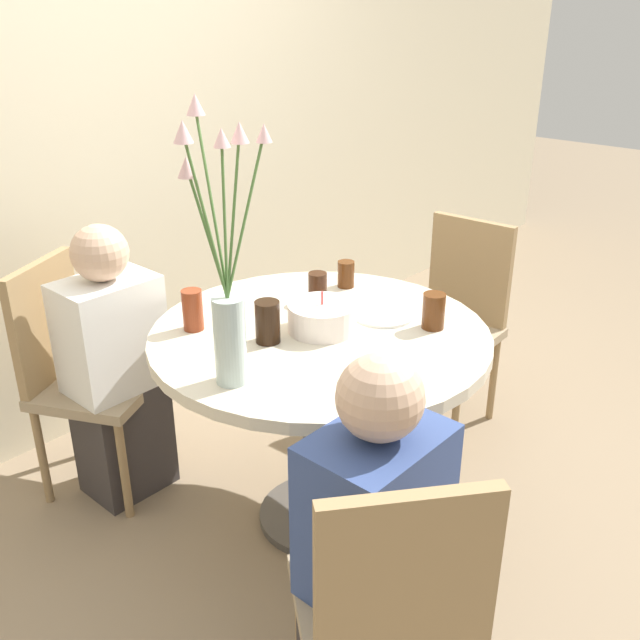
% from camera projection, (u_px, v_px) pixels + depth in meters
% --- Properties ---
extents(ground_plane, '(16.00, 16.00, 0.00)m').
position_uv_depth(ground_plane, '(320.00, 517.00, 2.66)').
color(ground_plane, '#89755B').
extents(wall_back, '(8.00, 0.05, 2.60)m').
position_uv_depth(wall_back, '(91.00, 125.00, 2.88)').
color(wall_back, beige).
rests_on(wall_back, ground_plane).
extents(dining_table, '(1.12, 1.12, 0.77)m').
position_uv_depth(dining_table, '(320.00, 370.00, 2.40)').
color(dining_table, beige).
rests_on(dining_table, ground_plane).
extents(chair_right_flank, '(0.54, 0.54, 0.91)m').
position_uv_depth(chair_right_flank, '(77.00, 365.00, 2.67)').
color(chair_right_flank, '#9E896B').
rests_on(chair_right_flank, ground_plane).
extents(chair_far_back, '(0.56, 0.56, 0.91)m').
position_uv_depth(chair_far_back, '(390.00, 609.00, 1.60)').
color(chair_far_back, '#9E896B').
rests_on(chair_far_back, ground_plane).
extents(chair_near_front, '(0.42, 0.42, 0.91)m').
position_uv_depth(chair_near_front, '(455.00, 312.00, 3.11)').
color(chair_near_front, '#9E896B').
rests_on(chair_near_front, ground_plane).
extents(birthday_cake, '(0.23, 0.23, 0.14)m').
position_uv_depth(birthday_cake, '(322.00, 317.00, 2.33)').
color(birthday_cake, white).
rests_on(birthday_cake, dining_table).
extents(flower_vase, '(0.26, 0.25, 0.77)m').
position_uv_depth(flower_vase, '(225.00, 285.00, 1.94)').
color(flower_vase, '#B2C6C1').
rests_on(flower_vase, dining_table).
extents(side_plate, '(0.21, 0.21, 0.01)m').
position_uv_depth(side_plate, '(384.00, 315.00, 2.45)').
color(side_plate, white).
rests_on(side_plate, dining_table).
extents(drink_glass_0, '(0.07, 0.07, 0.14)m').
position_uv_depth(drink_glass_0, '(193.00, 310.00, 2.33)').
color(drink_glass_0, maroon).
rests_on(drink_glass_0, dining_table).
extents(drink_glass_1, '(0.08, 0.08, 0.12)m').
position_uv_depth(drink_glass_1, '(434.00, 311.00, 2.34)').
color(drink_glass_1, '#51280F').
rests_on(drink_glass_1, dining_table).
extents(drink_glass_2, '(0.07, 0.07, 0.11)m').
position_uv_depth(drink_glass_2, '(318.00, 287.00, 2.55)').
color(drink_glass_2, '#33190C').
rests_on(drink_glass_2, dining_table).
extents(drink_glass_3, '(0.06, 0.06, 0.10)m').
position_uv_depth(drink_glass_3, '(346.00, 274.00, 2.68)').
color(drink_glass_3, '#51280F').
rests_on(drink_glass_3, dining_table).
extents(drink_glass_4, '(0.08, 0.08, 0.14)m').
position_uv_depth(drink_glass_4, '(268.00, 322.00, 2.24)').
color(drink_glass_4, black).
rests_on(drink_glass_4, dining_table).
extents(person_boy, '(0.34, 0.24, 1.07)m').
position_uv_depth(person_boy, '(116.00, 373.00, 2.63)').
color(person_boy, '#383333').
rests_on(person_boy, ground_plane).
extents(person_woman, '(0.34, 0.24, 1.07)m').
position_uv_depth(person_woman, '(373.00, 563.00, 1.75)').
color(person_woman, '#383333').
rests_on(person_woman, ground_plane).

